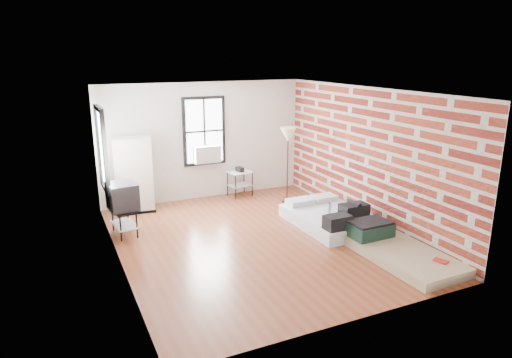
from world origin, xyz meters
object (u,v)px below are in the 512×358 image
mattress_bare (395,248)px  floor_lamp (288,138)px  mattress_main (332,217)px  tv_stand (123,198)px  wardrobe (134,175)px  side_table (240,176)px

mattress_bare → floor_lamp: bearing=93.0°
mattress_main → mattress_bare: size_ratio=0.92×
floor_lamp → tv_stand: floor_lamp is taller
wardrobe → mattress_bare: bearing=-42.5°
wardrobe → floor_lamp: (3.43, -0.81, 0.70)m
mattress_bare → wardrobe: bearing=129.4°
mattress_main → side_table: bearing=108.8°
mattress_main → side_table: side_table is taller
side_table → wardrobe: bearing=-178.4°
floor_lamp → mattress_bare: bearing=-85.7°
mattress_main → tv_stand: size_ratio=1.88×
floor_lamp → tv_stand: (-3.87, -0.49, -0.79)m
mattress_main → side_table: 2.84m
mattress_main → wardrobe: size_ratio=1.16×
side_table → tv_stand: (-3.02, -1.37, 0.24)m
wardrobe → tv_stand: size_ratio=1.61×
mattress_main → tv_stand: bearing=161.3°
mattress_bare → tv_stand: 5.13m
mattress_main → tv_stand: (-3.96, 1.29, 0.58)m
side_table → floor_lamp: 1.61m
tv_stand → floor_lamp: bearing=1.3°
side_table → floor_lamp: floor_lamp is taller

